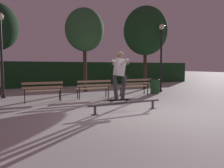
% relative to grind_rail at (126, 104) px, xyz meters
% --- Properties ---
extents(ground_plane, '(90.00, 90.00, 0.00)m').
position_rel_grind_rail_xyz_m(ground_plane, '(0.00, -0.29, -0.24)').
color(ground_plane, '#ADAAA8').
extents(hedge_backdrop, '(24.00, 1.20, 1.82)m').
position_rel_grind_rail_xyz_m(hedge_backdrop, '(0.00, 9.87, 0.67)').
color(hedge_backdrop, '#193D1E').
rests_on(hedge_backdrop, ground).
extents(grind_rail, '(2.65, 0.18, 0.31)m').
position_rel_grind_rail_xyz_m(grind_rail, '(0.00, 0.00, 0.00)').
color(grind_rail, '#47474C').
rests_on(grind_rail, ground).
extents(skateboard, '(0.80, 0.30, 0.09)m').
position_rel_grind_rail_xyz_m(skateboard, '(-0.24, 0.00, 0.14)').
color(skateboard, black).
rests_on(skateboard, grind_rail).
extents(skateboarder, '(0.63, 1.40, 1.56)m').
position_rel_grind_rail_xyz_m(skateboarder, '(-0.24, -0.00, 1.08)').
color(skateboarder, black).
rests_on(skateboarder, skateboard).
extents(park_bench_leftmost, '(1.62, 0.48, 0.88)m').
position_rel_grind_rail_xyz_m(park_bench_leftmost, '(-2.21, 3.07, 0.29)').
color(park_bench_leftmost, black).
rests_on(park_bench_leftmost, ground).
extents(park_bench_left_center, '(1.62, 0.48, 0.88)m').
position_rel_grind_rail_xyz_m(park_bench_left_center, '(0.04, 3.07, 0.29)').
color(park_bench_left_center, black).
rests_on(park_bench_left_center, ground).
extents(park_bench_right_center, '(1.62, 0.48, 0.88)m').
position_rel_grind_rail_xyz_m(park_bench_right_center, '(2.29, 3.07, 0.29)').
color(park_bench_right_center, black).
rests_on(park_bench_right_center, ground).
extents(tree_behind_benches, '(2.25, 2.25, 4.83)m').
position_rel_grind_rail_xyz_m(tree_behind_benches, '(0.53, 5.77, 3.33)').
color(tree_behind_benches, '#3D2D23').
rests_on(tree_behind_benches, ground).
extents(tree_far_right, '(2.84, 2.84, 5.33)m').
position_rel_grind_rail_xyz_m(tree_far_right, '(4.54, 5.42, 3.51)').
color(tree_far_right, '#3D2D23').
rests_on(tree_far_right, ground).
extents(lamp_post_left, '(0.32, 0.32, 3.90)m').
position_rel_grind_rail_xyz_m(lamp_post_left, '(-3.74, 4.99, 2.24)').
color(lamp_post_left, black).
rests_on(lamp_post_left, ground).
extents(lamp_post_right, '(0.32, 0.32, 3.90)m').
position_rel_grind_rail_xyz_m(lamp_post_right, '(4.48, 3.74, 2.24)').
color(lamp_post_right, black).
rests_on(lamp_post_right, ground).
extents(trash_can, '(0.52, 0.52, 0.80)m').
position_rel_grind_rail_xyz_m(trash_can, '(3.66, 3.22, 0.17)').
color(trash_can, '#23562D').
rests_on(trash_can, ground).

